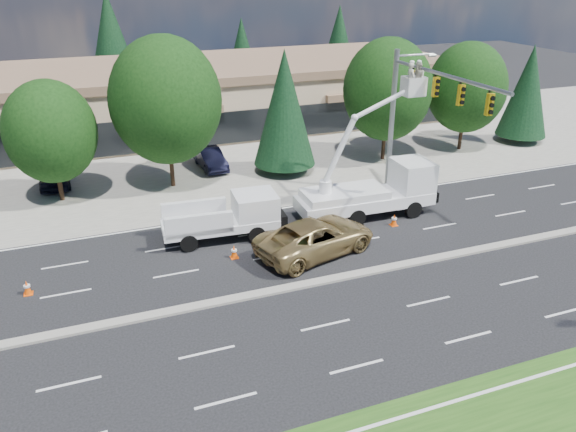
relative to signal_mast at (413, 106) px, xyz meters
name	(u,v)px	position (x,y,z in m)	size (l,w,h in m)	color
ground	(297,287)	(-10.03, -7.04, -6.06)	(140.00, 140.00, 0.00)	black
concrete_apron	(201,158)	(-10.03, 12.96, -6.05)	(140.00, 22.00, 0.01)	gray
road_median	(297,286)	(-10.03, -7.04, -6.00)	(120.00, 0.55, 0.12)	gray
strip_mall	(174,95)	(-10.03, 22.93, -3.23)	(50.40, 15.40, 5.50)	tan
tree_front_c	(50,132)	(-20.03, 7.96, -1.63)	(5.45, 5.45, 7.56)	#332114
tree_front_d	(166,101)	(-13.03, 7.96, -0.31)	(7.08, 7.08, 9.82)	#332114
tree_front_e	(284,108)	(-5.03, 7.96, -1.46)	(4.34, 4.34, 8.56)	#332114
tree_front_f	(388,90)	(2.97, 7.96, -0.80)	(6.48, 6.48, 8.99)	#332114
tree_front_g	(467,88)	(9.97, 7.96, -1.15)	(6.04, 6.04, 8.38)	#332114
tree_front_h	(527,91)	(15.97, 7.96, -1.83)	(4.00, 4.00, 7.88)	#332114
tree_back_b	(111,43)	(-14.03, 34.96, 0.03)	(5.76, 5.76, 11.35)	#332114
tree_back_c	(242,53)	(-0.03, 34.96, -1.65)	(4.17, 4.17, 8.22)	#332114
tree_back_d	(339,43)	(11.97, 34.96, -1.08)	(4.70, 4.70, 9.27)	#332114
signal_mast	(413,106)	(0.00, 0.00, 0.00)	(2.76, 10.16, 9.00)	gray
utility_pickup	(229,221)	(-11.57, -0.88, -5.08)	(6.32, 2.80, 2.37)	white
bucket_truck	(378,184)	(-2.57, -1.05, -4.13)	(8.20, 2.84, 8.88)	white
traffic_cone_a	(27,288)	(-21.62, -3.27, -5.72)	(0.40, 0.40, 0.70)	#F75007
traffic_cone_b	(234,252)	(-11.96, -3.27, -5.72)	(0.40, 0.40, 0.70)	#F75007
traffic_cone_c	(284,240)	(-9.15, -2.99, -5.72)	(0.40, 0.40, 0.70)	#F75007
traffic_cone_d	(394,220)	(-2.40, -2.79, -5.72)	(0.40, 0.40, 0.70)	#F75007
minivan	(316,237)	(-7.89, -4.24, -5.16)	(2.98, 6.45, 1.79)	#A3884F
parked_car_west	(55,173)	(-20.32, 11.03, -5.24)	(1.92, 4.78, 1.63)	black
parked_car_east	(210,158)	(-9.82, 10.55, -5.33)	(1.54, 4.42, 1.46)	black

